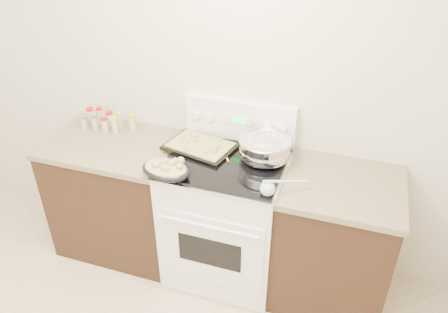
% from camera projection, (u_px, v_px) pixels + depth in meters
% --- Properties ---
extents(counter_left, '(0.93, 0.67, 0.92)m').
position_uv_depth(counter_left, '(121.00, 195.00, 3.26)').
color(counter_left, black).
rests_on(counter_left, ground).
extents(counter_right, '(0.73, 0.67, 0.92)m').
position_uv_depth(counter_right, '(333.00, 240.00, 2.85)').
color(counter_right, black).
rests_on(counter_right, ground).
extents(kitchen_range, '(0.78, 0.73, 1.22)m').
position_uv_depth(kitchen_range, '(226.00, 215.00, 3.02)').
color(kitchen_range, white).
rests_on(kitchen_range, ground).
extents(mixing_bowl, '(0.41, 0.41, 0.20)m').
position_uv_depth(mixing_bowl, '(265.00, 149.00, 2.74)').
color(mixing_bowl, silver).
rests_on(mixing_bowl, kitchen_range).
extents(roasting_pan, '(0.34, 0.26, 0.11)m').
position_uv_depth(roasting_pan, '(166.00, 169.00, 2.60)').
color(roasting_pan, black).
rests_on(roasting_pan, kitchen_range).
extents(baking_sheet, '(0.50, 0.40, 0.06)m').
position_uv_depth(baking_sheet, '(200.00, 146.00, 2.89)').
color(baking_sheet, black).
rests_on(baking_sheet, kitchen_range).
extents(wooden_spoon, '(0.15, 0.23, 0.04)m').
position_uv_depth(wooden_spoon, '(216.00, 154.00, 2.81)').
color(wooden_spoon, tan).
rests_on(wooden_spoon, kitchen_range).
extents(blue_ladle, '(0.25, 0.20, 0.11)m').
position_uv_depth(blue_ladle, '(269.00, 188.00, 2.46)').
color(blue_ladle, '#9ECBEC').
rests_on(blue_ladle, kitchen_range).
extents(spice_jars, '(0.39, 0.15, 0.13)m').
position_uv_depth(spice_jars, '(106.00, 120.00, 3.16)').
color(spice_jars, '#BFB28C').
rests_on(spice_jars, counter_left).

